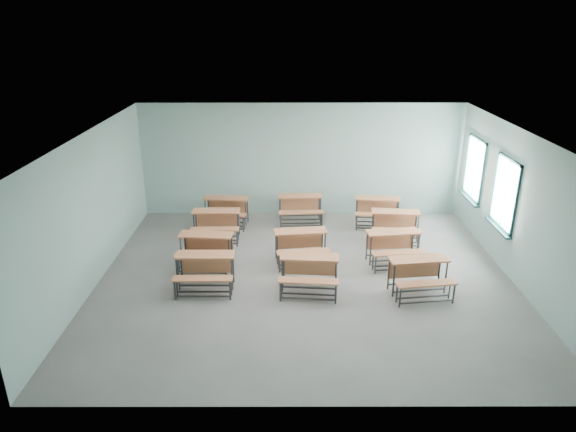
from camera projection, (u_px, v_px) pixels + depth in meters
name	position (u px, v px, depth m)	size (l,w,h in m)	color
room	(310.00, 210.00, 10.76)	(9.04, 8.04, 3.24)	gray
desk_unit_r0c0	(205.00, 267.00, 10.69)	(1.22, 0.82, 0.76)	#BD6C44
desk_unit_r0c1	(309.00, 269.00, 10.59)	(1.28, 0.92, 0.76)	#BD6C44
desk_unit_r0c2	(420.00, 272.00, 10.49)	(1.31, 0.97, 0.76)	#BD6C44
desk_unit_r1c0	(205.00, 246.00, 11.66)	(1.28, 0.92, 0.76)	#BD6C44
desk_unit_r1c1	(301.00, 242.00, 11.86)	(1.31, 0.96, 0.76)	#BD6C44
desk_unit_r1c2	(394.00, 243.00, 11.81)	(1.30, 0.96, 0.76)	#BD6C44
desk_unit_r2c0	(216.00, 221.00, 13.09)	(1.23, 0.84, 0.76)	#BD6C44
desk_unit_r2c2	(396.00, 222.00, 13.03)	(1.29, 0.94, 0.76)	#BD6C44
desk_unit_r3c0	(226.00, 207.00, 14.02)	(1.28, 0.92, 0.76)	#BD6C44
desk_unit_r3c1	(300.00, 205.00, 14.19)	(1.25, 0.87, 0.76)	#BD6C44
desk_unit_r3c2	(377.00, 207.00, 14.01)	(1.30, 0.95, 0.76)	#BD6C44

